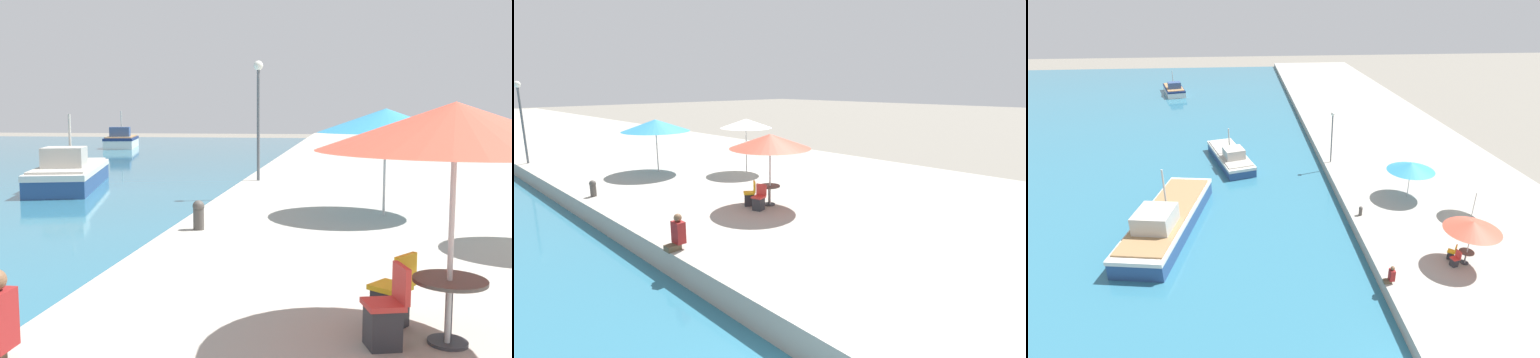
% 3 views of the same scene
% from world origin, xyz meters
% --- Properties ---
extents(water_basin, '(56.00, 90.00, 0.04)m').
position_xyz_m(water_basin, '(-28.00, 37.00, 0.02)').
color(water_basin, '#2D6B84').
rests_on(water_basin, ground_plane).
extents(quay_promenade, '(16.00, 90.00, 0.77)m').
position_xyz_m(quay_promenade, '(8.00, 37.00, 0.38)').
color(quay_promenade, '#A39E93').
rests_on(quay_promenade, ground_plane).
extents(fishing_boat_near, '(5.01, 11.43, 4.29)m').
position_xyz_m(fishing_boat_near, '(-12.13, 13.47, 0.89)').
color(fishing_boat_near, navy).
rests_on(fishing_boat_near, water_basin).
extents(fishing_boat_mid, '(4.75, 8.74, 3.29)m').
position_xyz_m(fishing_boat_mid, '(-8.32, 25.01, 0.70)').
color(fishing_boat_mid, navy).
rests_on(fishing_boat_mid, water_basin).
extents(fishing_boat_far, '(4.64, 8.09, 3.64)m').
position_xyz_m(fishing_boat_far, '(-18.04, 55.53, 0.76)').
color(fishing_boat_far, silver).
rests_on(fishing_boat_far, water_basin).
extents(cafe_umbrella_pink, '(2.97, 2.97, 2.65)m').
position_xyz_m(cafe_umbrella_pink, '(4.94, 7.17, 3.16)').
color(cafe_umbrella_pink, '#B7B7B7').
rests_on(cafe_umbrella_pink, quay_promenade).
extents(cafe_umbrella_white, '(2.60, 2.60, 2.70)m').
position_xyz_m(cafe_umbrella_white, '(8.17, 12.27, 3.24)').
color(cafe_umbrella_white, '#B7B7B7').
rests_on(cafe_umbrella_white, quay_promenade).
extents(cafe_umbrella_striped, '(3.39, 3.39, 2.68)m').
position_xyz_m(cafe_umbrella_striped, '(4.83, 15.34, 3.15)').
color(cafe_umbrella_striped, '#B7B7B7').
rests_on(cafe_umbrella_striped, quay_promenade).
extents(cafe_table, '(0.80, 0.80, 0.74)m').
position_xyz_m(cafe_table, '(4.95, 7.23, 1.30)').
color(cafe_table, '#333338').
rests_on(cafe_table, quay_promenade).
extents(cafe_chair_left, '(0.52, 0.50, 0.91)m').
position_xyz_m(cafe_chair_left, '(4.26, 7.04, 1.09)').
color(cafe_chair_left, '#2D2D33').
rests_on(cafe_chair_left, quay_promenade).
extents(cafe_chair_right, '(0.58, 0.58, 0.91)m').
position_xyz_m(cafe_chair_right, '(4.38, 7.67, 1.09)').
color(cafe_chair_right, '#2D2D33').
rests_on(cafe_chair_right, quay_promenade).
extents(person_at_quay, '(0.54, 0.36, 0.99)m').
position_xyz_m(person_at_quay, '(0.32, 6.02, 1.20)').
color(person_at_quay, brown).
rests_on(person_at_quay, quay_promenade).
extents(mooring_bollard, '(0.26, 0.26, 0.65)m').
position_xyz_m(mooring_bollard, '(0.67, 12.98, 1.12)').
color(mooring_bollard, '#4C4742').
rests_on(mooring_bollard, quay_promenade).
extents(lamppost, '(0.36, 0.36, 4.56)m').
position_xyz_m(lamppost, '(0.61, 22.58, 3.86)').
color(lamppost, '#565B60').
rests_on(lamppost, quay_promenade).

